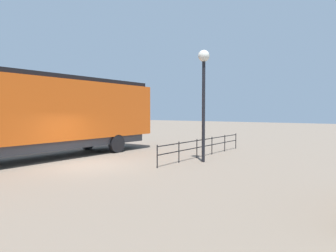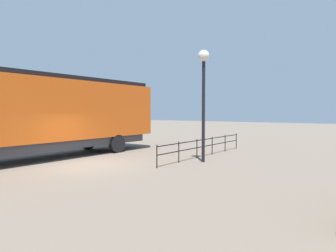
% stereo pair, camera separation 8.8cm
% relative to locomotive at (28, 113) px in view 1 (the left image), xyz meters
% --- Properties ---
extents(ground_plane, '(120.00, 120.00, 0.00)m').
position_rel_locomotive_xyz_m(ground_plane, '(3.50, 0.97, -2.45)').
color(ground_plane, '#756656').
extents(locomotive, '(3.02, 17.00, 4.40)m').
position_rel_locomotive_xyz_m(locomotive, '(0.00, 0.00, 0.00)').
color(locomotive, '#D15114').
rests_on(locomotive, ground_plane).
extents(lamp_post, '(0.56, 0.56, 5.50)m').
position_rel_locomotive_xyz_m(lamp_post, '(7.29, 4.92, 1.65)').
color(lamp_post, black).
rests_on(lamp_post, ground_plane).
extents(platform_fence, '(0.05, 8.70, 1.03)m').
position_rel_locomotive_xyz_m(platform_fence, '(6.44, 6.62, -1.78)').
color(platform_fence, black).
rests_on(platform_fence, ground_plane).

